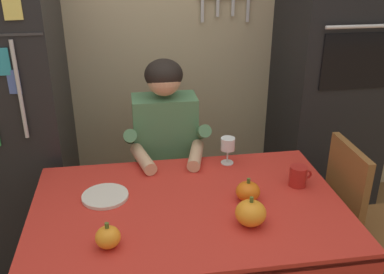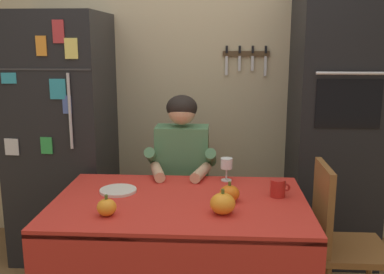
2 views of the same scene
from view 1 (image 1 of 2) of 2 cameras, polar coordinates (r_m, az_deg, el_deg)
The scene contains 13 objects.
back_wall_assembly at distance 2.95m, azimuth -3.16°, elevation 14.13°, with size 3.70×0.13×2.60m.
refrigerator at distance 2.76m, azimuth -23.20°, elevation 2.79°, with size 0.68×0.71×1.80m.
wall_oven at distance 2.95m, azimuth 17.61°, elevation 8.05°, with size 0.60×0.64×2.10m.
dining_table at distance 2.01m, azimuth -0.38°, elevation -11.15°, with size 1.40×0.90×0.74m.
chair_behind_person at distance 2.75m, azimuth -3.62°, elevation -4.15°, with size 0.40×0.40×0.93m.
seated_person at distance 2.48m, azimuth -3.34°, elevation -1.63°, with size 0.47×0.55×1.25m.
chair_right_side at distance 2.45m, azimuth 20.96°, elevation -9.95°, with size 0.40×0.40×0.93m.
coffee_mug at distance 2.16m, azimuth 13.74°, elevation -4.97°, with size 0.11×0.08×0.10m.
wine_glass at distance 2.29m, azimuth 4.70°, elevation -1.10°, with size 0.07×0.07×0.15m.
pumpkin_large at distance 1.85m, azimuth 7.68°, elevation -9.82°, with size 0.13×0.13×0.13m.
pumpkin_medium at distance 2.01m, azimuth 7.33°, elevation -7.07°, with size 0.11×0.11×0.11m.
pumpkin_small at distance 1.75m, azimuth -10.94°, elevation -12.74°, with size 0.10×0.10×0.11m.
serving_tray at distance 2.06m, azimuth -11.29°, elevation -7.60°, with size 0.21×0.21×0.02m, color silver.
Camera 1 is at (-0.24, -1.54, 1.83)m, focal length 40.76 mm.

